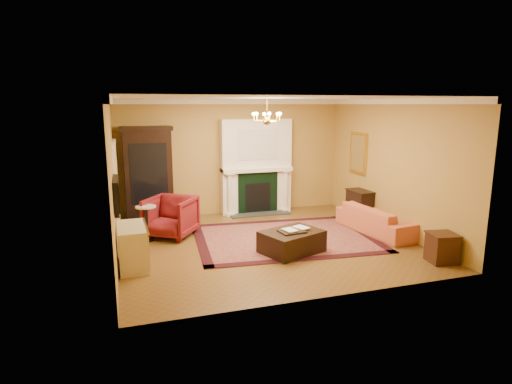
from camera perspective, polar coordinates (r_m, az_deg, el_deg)
name	(u,v)px	position (r m, az deg, el deg)	size (l,w,h in m)	color
floor	(266,243)	(9.13, 1.37, -6.82)	(6.00, 5.50, 0.02)	brown
ceiling	(267,97)	(8.66, 1.47, 12.49)	(6.00, 5.50, 0.02)	white
wall_back	(233,157)	(11.39, -3.15, 4.66)	(6.00, 0.02, 3.00)	#B68841
wall_front	(329,201)	(6.27, 9.71, -1.25)	(6.00, 0.02, 3.00)	#B68841
wall_left	(112,181)	(8.30, -18.63, 1.44)	(0.02, 5.50, 3.00)	#B68841
wall_right	(392,166)	(10.15, 17.72, 3.27)	(0.02, 5.50, 3.00)	#B68841
fireplace	(256,169)	(11.42, 0.03, 3.14)	(1.90, 0.70, 2.50)	white
crown_molding	(253,101)	(9.57, -0.45, 11.99)	(6.00, 5.50, 0.12)	white
doorway	(117,188)	(10.05, -18.05, 0.54)	(0.08, 1.05, 2.10)	white
tv_panel	(116,195)	(7.73, -18.13, -0.37)	(0.09, 0.95, 0.58)	black
gilt_mirror	(358,153)	(11.27, 13.48, 5.05)	(0.06, 0.76, 1.05)	gold
chandelier	(267,118)	(8.66, 1.46, 9.83)	(0.63, 0.55, 0.53)	gold
oriental_rug	(285,238)	(9.44, 3.88, -6.11)	(3.84, 2.88, 0.02)	#4F111F
china_cabinet	(148,177)	(10.83, -14.15, 1.98)	(1.13, 0.51, 2.26)	black
wingback_armchair	(171,215)	(9.60, -11.30, -3.00)	(0.96, 0.90, 0.98)	maroon
pedestal_table	(146,221)	(9.42, -14.40, -3.72)	(0.43, 0.43, 0.77)	black
commode	(133,247)	(8.02, -16.13, -7.01)	(0.48, 1.02, 0.76)	beige
coral_sofa	(378,215)	(10.10, 15.90, -2.99)	(2.09, 0.61, 0.82)	#CE5F41
end_table	(442,249)	(8.67, 23.53, -6.93)	(0.46, 0.46, 0.53)	#3B1A10
console_table	(360,206)	(10.98, 13.64, -1.87)	(0.39, 0.68, 0.76)	black
leather_ottoman	(292,241)	(8.51, 4.78, -6.58)	(1.14, 0.83, 0.42)	black
ottoman_tray	(292,231)	(8.37, 4.82, -5.26)	(0.48, 0.37, 0.03)	black
book_a	(285,224)	(8.24, 3.94, -4.31)	(0.22, 0.03, 0.30)	gray
book_b	(297,222)	(8.43, 5.54, -3.95)	(0.22, 0.02, 0.31)	gray
topiary_left	(234,160)	(11.16, -2.99, 4.33)	(0.16, 0.16, 0.43)	gray
topiary_right	(277,157)	(11.53, 2.82, 4.62)	(0.17, 0.17, 0.45)	gray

